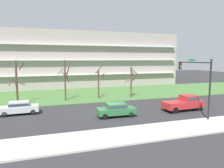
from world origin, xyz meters
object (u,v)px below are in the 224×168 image
Objects in this scene: sedan_silver_center_left at (19,107)px; pickup_red_center_right at (184,103)px; tree_left at (65,79)px; tree_far_left at (17,82)px; tree_center at (99,82)px; traffic_signal_mast at (198,77)px; tree_right at (131,81)px; sedan_green_near_left at (116,109)px.

pickup_red_center_right is at bearing 164.72° from sedan_silver_center_left.
tree_left is at bearing 139.05° from pickup_red_center_right.
tree_center is (12.54, 1.39, -0.64)m from tree_far_left.
sedan_silver_center_left is 0.67× the size of traffic_signal_mast.
traffic_signal_mast is at bearing -32.03° from tree_far_left.
tree_right is at bearing -163.62° from sedan_silver_center_left.
tree_right is 0.80× the size of traffic_signal_mast.
tree_far_left is 0.97× the size of traffic_signal_mast.
tree_center is 5.60m from tree_right.
sedan_green_near_left is 0.67× the size of traffic_signal_mast.
pickup_red_center_right is (21.03, -10.14, -2.35)m from tree_far_left.
tree_right reaches higher than pickup_red_center_right.
tree_center is 0.84× the size of traffic_signal_mast.
tree_far_left is 18.04m from tree_right.
sedan_green_near_left is at bearing 154.66° from sedan_silver_center_left.
tree_left is at bearing 177.83° from tree_right.
sedan_silver_center_left is at bearing 159.89° from traffic_signal_mast.
sedan_green_near_left is 0.81× the size of pickup_red_center_right.
tree_left is 1.16× the size of tree_center.
tree_center reaches higher than tree_right.
tree_right is at bearing -10.98° from tree_center.
sedan_silver_center_left is (-17.22, -5.98, -2.05)m from tree_right.
traffic_signal_mast is (19.80, -7.25, 3.69)m from sedan_silver_center_left.
tree_left reaches higher than pickup_red_center_right.
tree_left reaches higher than tree_far_left.
tree_left is at bearing -173.43° from tree_center.
tree_center is 13.80m from sedan_silver_center_left.
tree_center reaches higher than sedan_green_near_left.
tree_right is at bearing 1.04° from tree_far_left.
sedan_green_near_left is (11.64, -10.15, -2.49)m from tree_far_left.
traffic_signal_mast is (-0.41, -2.76, 3.54)m from pickup_red_center_right.
pickup_red_center_right is (9.39, 0.01, 0.14)m from sedan_green_near_left.
tree_far_left is 24.35m from traffic_signal_mast.
tree_right is (11.11, -0.42, -0.58)m from tree_left.
tree_center is at bearing 169.02° from tree_right.
tree_right reaches higher than sedan_silver_center_left.
sedan_green_near_left is at bearing -94.44° from tree_center.
tree_far_left is at bearing 150.97° from pickup_red_center_right.
tree_left is 1.18× the size of pickup_red_center_right.
sedan_green_near_left is at bearing 176.79° from pickup_red_center_right.
tree_left is at bearing 115.54° from sedan_green_near_left.
tree_center is at bearing 6.57° from tree_left.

